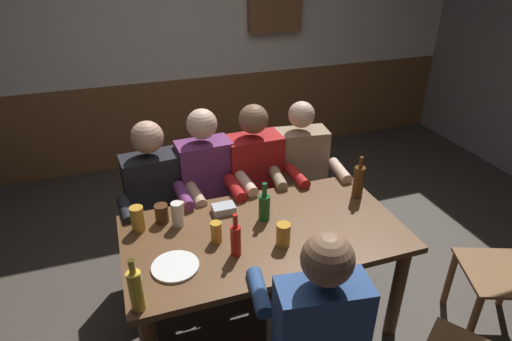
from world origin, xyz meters
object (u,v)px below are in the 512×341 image
(person_1, at_px, (209,188))
(person_4, at_px, (314,320))
(person_0, at_px, (157,197))
(condiment_caddy, at_px, (224,209))
(pint_glass_1, at_px, (138,219))
(pint_glass_0, at_px, (216,232))
(bottle_0, at_px, (359,181))
(pint_glass_4, at_px, (177,214))
(table_candle, at_px, (181,208))
(bottle_2, at_px, (264,206))
(plate_0, at_px, (175,267))
(pint_glass_3, at_px, (283,234))
(person_3, at_px, (302,174))
(dining_table, at_px, (264,245))
(bottle_3, at_px, (236,239))
(pint_glass_2, at_px, (162,214))
(bottle_1, at_px, (136,290))
(person_2, at_px, (257,178))

(person_1, distance_m, person_4, 1.34)
(person_4, bearing_deg, person_0, 120.89)
(condiment_caddy, bearing_deg, pint_glass_1, -178.55)
(condiment_caddy, xyz_separation_m, pint_glass_0, (-0.11, -0.27, 0.04))
(condiment_caddy, distance_m, bottle_0, 0.90)
(pint_glass_4, bearing_deg, person_0, 99.92)
(table_candle, bearing_deg, bottle_2, -25.93)
(plate_0, distance_m, pint_glass_4, 0.39)
(bottle_0, relative_size, pint_glass_3, 2.16)
(person_4, distance_m, pint_glass_1, 1.16)
(person_3, relative_size, condiment_caddy, 8.60)
(table_candle, bearing_deg, dining_table, -38.86)
(table_candle, bearing_deg, bottle_3, -66.90)
(person_4, height_order, plate_0, person_4)
(pint_glass_2, bearing_deg, person_0, 88.89)
(plate_0, height_order, pint_glass_4, pint_glass_4)
(bottle_1, relative_size, bottle_2, 1.14)
(bottle_3, xyz_separation_m, pint_glass_0, (-0.07, 0.15, -0.04))
(dining_table, bearing_deg, person_1, 105.12)
(bottle_2, xyz_separation_m, bottle_3, (-0.26, -0.26, 0.01))
(table_candle, distance_m, bottle_1, 0.79)
(bottle_1, bearing_deg, bottle_3, 22.79)
(person_2, bearing_deg, pint_glass_0, 53.12)
(bottle_3, xyz_separation_m, pint_glass_2, (-0.34, 0.44, -0.04))
(person_0, bearing_deg, person_1, 173.58)
(table_candle, xyz_separation_m, pint_glass_4, (-0.04, -0.12, 0.04))
(person_1, height_order, table_candle, person_1)
(person_3, xyz_separation_m, bottle_3, (-0.76, -0.81, 0.16))
(bottle_0, bearing_deg, pint_glass_3, -154.68)
(pint_glass_1, bearing_deg, bottle_0, -3.77)
(condiment_caddy, distance_m, bottle_1, 0.87)
(person_1, distance_m, pint_glass_4, 0.54)
(person_2, bearing_deg, bottle_3, 62.06)
(plate_0, bearing_deg, pint_glass_1, 110.01)
(person_0, xyz_separation_m, pint_glass_0, (0.26, -0.67, 0.12))
(bottle_1, height_order, pint_glass_3, bottle_1)
(person_4, relative_size, bottle_3, 4.68)
(condiment_caddy, bearing_deg, person_2, 48.86)
(table_candle, bearing_deg, bottle_0, -9.17)
(condiment_caddy, relative_size, pint_glass_1, 0.90)
(pint_glass_4, bearing_deg, pint_glass_0, -51.39)
(person_1, relative_size, person_2, 1.01)
(pint_glass_0, bearing_deg, person_2, 55.07)
(person_4, relative_size, pint_glass_3, 8.93)
(person_1, distance_m, pint_glass_3, 0.85)
(person_1, relative_size, bottle_3, 4.77)
(condiment_caddy, xyz_separation_m, pint_glass_4, (-0.29, -0.04, 0.05))
(person_1, relative_size, bottle_1, 4.31)
(condiment_caddy, distance_m, plate_0, 0.56)
(pint_glass_3, bearing_deg, pint_glass_4, 144.59)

